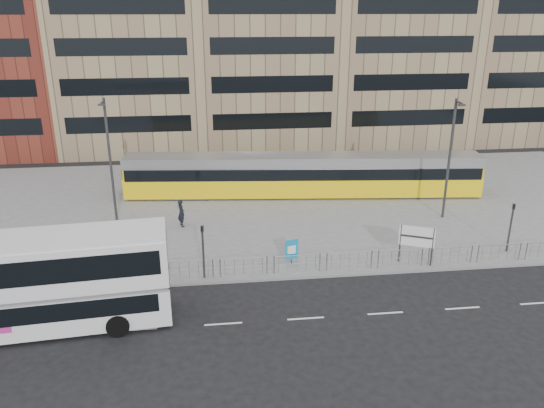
{
  "coord_description": "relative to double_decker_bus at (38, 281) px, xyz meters",
  "views": [
    {
      "loc": [
        -2.25,
        -25.85,
        14.19
      ],
      "look_at": [
        1.54,
        6.0,
        2.28
      ],
      "focal_mm": 35.0,
      "sensor_mm": 36.0,
      "label": 1
    }
  ],
  "objects": [
    {
      "name": "building_row",
      "position": [
        11.86,
        37.63,
        10.39
      ],
      "size": [
        70.4,
        18.4,
        31.2
      ],
      "color": "maroon",
      "rests_on": "ground"
    },
    {
      "name": "traffic_light_west",
      "position": [
        7.42,
        3.86,
        -0.4
      ],
      "size": [
        0.2,
        0.23,
        3.1
      ],
      "rotation": [
        0.0,
        0.0,
        -0.21
      ],
      "color": "#2D2D30",
      "rests_on": "plaza"
    },
    {
      "name": "plaza",
      "position": [
        10.31,
        15.36,
        -2.45
      ],
      "size": [
        64.0,
        24.0,
        0.15
      ],
      "primitive_type": "cube",
      "color": "slate",
      "rests_on": "ground"
    },
    {
      "name": "pedestrian",
      "position": [
        5.89,
        11.45,
        -1.41
      ],
      "size": [
        0.7,
        0.83,
        1.93
      ],
      "primitive_type": "imported",
      "rotation": [
        0.0,
        0.0,
        1.96
      ],
      "color": "black",
      "rests_on": "plaza"
    },
    {
      "name": "ad_panel",
      "position": [
        12.47,
        4.97,
        -1.49
      ],
      "size": [
        0.8,
        0.26,
        1.51
      ],
      "rotation": [
        0.0,
        0.0,
        0.25
      ],
      "color": "#2D2D30",
      "rests_on": "plaza"
    },
    {
      "name": "tram",
      "position": [
        15.19,
        16.87,
        -0.73
      ],
      "size": [
        27.91,
        5.33,
        3.27
      ],
      "rotation": [
        0.0,
        0.0,
        -0.1
      ],
      "color": "yellow",
      "rests_on": "plaza"
    },
    {
      "name": "double_decker_bus",
      "position": [
        0.0,
        0.0,
        0.0
      ],
      "size": [
        11.87,
        3.73,
        4.67
      ],
      "rotation": [
        0.0,
        0.0,
        0.09
      ],
      "color": "white",
      "rests_on": "ground"
    },
    {
      "name": "road_markings",
      "position": [
        11.31,
        -0.64,
        -2.52
      ],
      "size": [
        62.0,
        0.12,
        0.01
      ],
      "primitive_type": "cube",
      "color": "white",
      "rests_on": "ground"
    },
    {
      "name": "lamp_post_west",
      "position": [
        1.27,
        13.11,
        2.27
      ],
      "size": [
        0.45,
        1.04,
        8.54
      ],
      "color": "#2D2D30",
      "rests_on": "plaza"
    },
    {
      "name": "lamp_post_east",
      "position": [
        24.3,
        10.91,
        2.21
      ],
      "size": [
        0.45,
        1.04,
        8.43
      ],
      "color": "#2D2D30",
      "rests_on": "plaza"
    },
    {
      "name": "pedestrian_barrier",
      "position": [
        12.31,
        3.86,
        -1.54
      ],
      "size": [
        32.07,
        0.07,
        1.1
      ],
      "color": "#96989E",
      "rests_on": "plaza"
    },
    {
      "name": "station_sign",
      "position": [
        19.61,
        4.16,
        -0.77
      ],
      "size": [
        1.87,
        0.9,
        2.31
      ],
      "rotation": [
        0.0,
        0.0,
        -0.42
      ],
      "color": "#2D2D30",
      "rests_on": "plaza"
    },
    {
      "name": "traffic_light_east",
      "position": [
        25.84,
        5.09,
        -0.4
      ],
      "size": [
        0.21,
        0.24,
        3.1
      ],
      "rotation": [
        0.0,
        0.0,
        -0.27
      ],
      "color": "#2D2D30",
      "rests_on": "plaza"
    },
    {
      "name": "ground",
      "position": [
        10.31,
        3.36,
        -2.53
      ],
      "size": [
        120.0,
        120.0,
        0.0
      ],
      "primitive_type": "plane",
      "color": "black",
      "rests_on": "ground"
    },
    {
      "name": "kerb",
      "position": [
        10.31,
        3.41,
        -2.45
      ],
      "size": [
        64.0,
        0.25,
        0.17
      ],
      "primitive_type": "cube",
      "color": "gray",
      "rests_on": "ground"
    }
  ]
}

